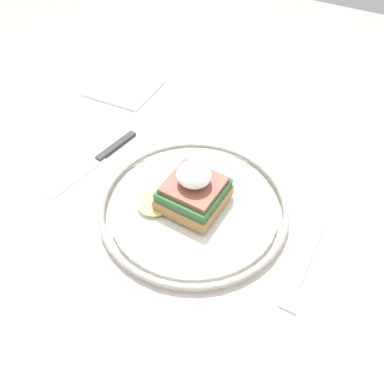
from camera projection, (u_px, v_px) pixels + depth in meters
The scene contains 7 objects.
ground_plane at pixel (193, 374), 1.12m from camera, with size 6.00×6.00×0.00m, color #9E9993.
dining_table at pixel (193, 257), 0.65m from camera, with size 0.99×0.75×0.77m.
plate at pixel (192, 205), 0.55m from camera, with size 0.28×0.28×0.02m.
sandwich at pixel (192, 190), 0.52m from camera, with size 0.11×0.10×0.07m.
fork at pixel (305, 265), 0.49m from camera, with size 0.02×0.16×0.00m.
knife at pixel (101, 157), 0.63m from camera, with size 0.03×0.19×0.01m.
napkin at pixel (124, 88), 0.77m from camera, with size 0.13×0.12×0.01m, color white.
Camera 1 is at (-0.18, 0.31, 1.20)m, focal length 35.00 mm.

